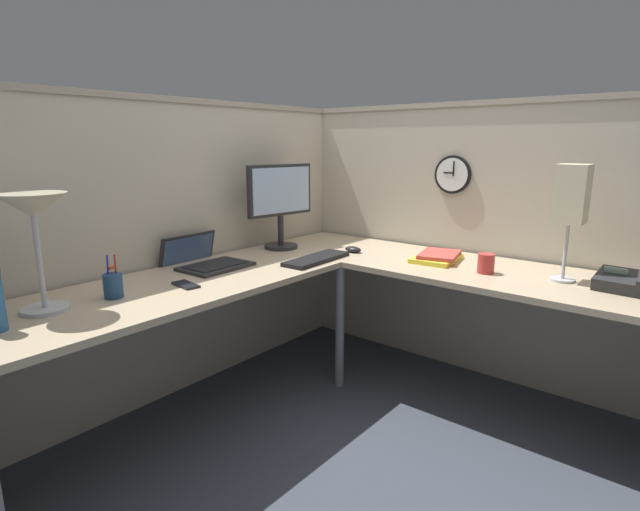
{
  "coord_description": "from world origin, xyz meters",
  "views": [
    {
      "loc": [
        -1.91,
        -1.39,
        1.35
      ],
      "look_at": [
        -0.03,
        0.15,
        0.79
      ],
      "focal_mm": 27.66,
      "sensor_mm": 36.0,
      "label": 1
    }
  ],
  "objects_px": {
    "laptop": "(203,261)",
    "wall_clock": "(453,175)",
    "desk_lamp_paper": "(571,198)",
    "monitor": "(280,200)",
    "computer_mouse": "(353,249)",
    "cell_phone": "(186,285)",
    "book_stack": "(437,257)",
    "office_phone": "(625,282)",
    "coffee_mug": "(486,263)",
    "pen_cup": "(113,285)",
    "keyboard": "(316,259)",
    "desk_lamp_dome": "(33,216)"
  },
  "relations": [
    {
      "from": "monitor",
      "to": "book_stack",
      "type": "height_order",
      "value": "monitor"
    },
    {
      "from": "keyboard",
      "to": "pen_cup",
      "type": "relative_size",
      "value": 2.39
    },
    {
      "from": "computer_mouse",
      "to": "pen_cup",
      "type": "height_order",
      "value": "pen_cup"
    },
    {
      "from": "monitor",
      "to": "pen_cup",
      "type": "height_order",
      "value": "monitor"
    },
    {
      "from": "monitor",
      "to": "keyboard",
      "type": "distance_m",
      "value": 0.49
    },
    {
      "from": "laptop",
      "to": "wall_clock",
      "type": "height_order",
      "value": "wall_clock"
    },
    {
      "from": "laptop",
      "to": "office_phone",
      "type": "height_order",
      "value": "laptop"
    },
    {
      "from": "desk_lamp_dome",
      "to": "office_phone",
      "type": "height_order",
      "value": "desk_lamp_dome"
    },
    {
      "from": "book_stack",
      "to": "wall_clock",
      "type": "bearing_deg",
      "value": 14.67
    },
    {
      "from": "cell_phone",
      "to": "book_stack",
      "type": "height_order",
      "value": "book_stack"
    },
    {
      "from": "cell_phone",
      "to": "pen_cup",
      "type": "bearing_deg",
      "value": 171.08
    },
    {
      "from": "desk_lamp_dome",
      "to": "pen_cup",
      "type": "xyz_separation_m",
      "value": [
        0.25,
        -0.04,
        -0.31
      ]
    },
    {
      "from": "book_stack",
      "to": "cell_phone",
      "type": "bearing_deg",
      "value": 150.57
    },
    {
      "from": "wall_clock",
      "to": "office_phone",
      "type": "bearing_deg",
      "value": -108.99
    },
    {
      "from": "cell_phone",
      "to": "office_phone",
      "type": "height_order",
      "value": "office_phone"
    },
    {
      "from": "monitor",
      "to": "computer_mouse",
      "type": "bearing_deg",
      "value": -66.05
    },
    {
      "from": "keyboard",
      "to": "coffee_mug",
      "type": "height_order",
      "value": "coffee_mug"
    },
    {
      "from": "keyboard",
      "to": "wall_clock",
      "type": "relative_size",
      "value": 1.95
    },
    {
      "from": "desk_lamp_dome",
      "to": "book_stack",
      "type": "xyz_separation_m",
      "value": [
        1.69,
        -0.78,
        -0.34
      ]
    },
    {
      "from": "office_phone",
      "to": "wall_clock",
      "type": "distance_m",
      "value": 1.09
    },
    {
      "from": "desk_lamp_dome",
      "to": "wall_clock",
      "type": "height_order",
      "value": "wall_clock"
    },
    {
      "from": "monitor",
      "to": "book_stack",
      "type": "bearing_deg",
      "value": -71.6
    },
    {
      "from": "computer_mouse",
      "to": "coffee_mug",
      "type": "xyz_separation_m",
      "value": [
        0.02,
        -0.78,
        0.03
      ]
    },
    {
      "from": "desk_lamp_dome",
      "to": "coffee_mug",
      "type": "distance_m",
      "value": 1.95
    },
    {
      "from": "desk_lamp_paper",
      "to": "wall_clock",
      "type": "bearing_deg",
      "value": 65.44
    },
    {
      "from": "computer_mouse",
      "to": "cell_phone",
      "type": "bearing_deg",
      "value": 170.57
    },
    {
      "from": "keyboard",
      "to": "computer_mouse",
      "type": "xyz_separation_m",
      "value": [
        0.3,
        -0.03,
        0.01
      ]
    },
    {
      "from": "pen_cup",
      "to": "office_phone",
      "type": "bearing_deg",
      "value": -48.24
    },
    {
      "from": "desk_lamp_dome",
      "to": "cell_phone",
      "type": "bearing_deg",
      "value": -13.26
    },
    {
      "from": "computer_mouse",
      "to": "book_stack",
      "type": "height_order",
      "value": "book_stack"
    },
    {
      "from": "laptop",
      "to": "desk_lamp_dome",
      "type": "bearing_deg",
      "value": -171.63
    },
    {
      "from": "laptop",
      "to": "keyboard",
      "type": "distance_m",
      "value": 0.6
    },
    {
      "from": "desk_lamp_dome",
      "to": "laptop",
      "type": "bearing_deg",
      "value": 8.37
    },
    {
      "from": "monitor",
      "to": "wall_clock",
      "type": "height_order",
      "value": "wall_clock"
    },
    {
      "from": "wall_clock",
      "to": "coffee_mug",
      "type": "bearing_deg",
      "value": -137.07
    },
    {
      "from": "computer_mouse",
      "to": "pen_cup",
      "type": "xyz_separation_m",
      "value": [
        -1.33,
        0.26,
        0.04
      ]
    },
    {
      "from": "cell_phone",
      "to": "coffee_mug",
      "type": "xyz_separation_m",
      "value": [
        1.06,
        -0.95,
        0.04
      ]
    },
    {
      "from": "wall_clock",
      "to": "desk_lamp_paper",
      "type": "bearing_deg",
      "value": -114.56
    },
    {
      "from": "pen_cup",
      "to": "computer_mouse",
      "type": "bearing_deg",
      "value": -10.97
    },
    {
      "from": "book_stack",
      "to": "monitor",
      "type": "bearing_deg",
      "value": 108.4
    },
    {
      "from": "book_stack",
      "to": "desk_lamp_paper",
      "type": "distance_m",
      "value": 0.72
    },
    {
      "from": "laptop",
      "to": "wall_clock",
      "type": "relative_size",
      "value": 1.78
    },
    {
      "from": "keyboard",
      "to": "book_stack",
      "type": "bearing_deg",
      "value": -52.93
    },
    {
      "from": "cell_phone",
      "to": "monitor",
      "type": "bearing_deg",
      "value": 22.56
    },
    {
      "from": "monitor",
      "to": "wall_clock",
      "type": "xyz_separation_m",
      "value": [
        0.62,
        -0.8,
        0.15
      ]
    },
    {
      "from": "monitor",
      "to": "laptop",
      "type": "relative_size",
      "value": 1.28
    },
    {
      "from": "laptop",
      "to": "desk_lamp_dome",
      "type": "distance_m",
      "value": 0.9
    },
    {
      "from": "monitor",
      "to": "cell_phone",
      "type": "relative_size",
      "value": 3.47
    },
    {
      "from": "desk_lamp_paper",
      "to": "desk_lamp_dome",
      "type": "bearing_deg",
      "value": 140.28
    },
    {
      "from": "cell_phone",
      "to": "desk_lamp_paper",
      "type": "xyz_separation_m",
      "value": [
        1.15,
        -1.27,
        0.38
      ]
    }
  ]
}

